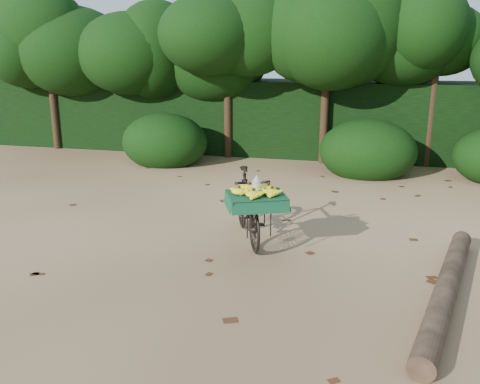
# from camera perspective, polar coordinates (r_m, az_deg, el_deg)

# --- Properties ---
(ground) EXTENTS (80.00, 80.00, 0.00)m
(ground) POSITION_cam_1_polar(r_m,az_deg,el_deg) (7.01, 1.21, -5.40)
(ground) COLOR tan
(ground) RESTS_ON ground
(vendor_bicycle) EXTENTS (1.20, 1.78, 0.98)m
(vendor_bicycle) POSITION_cam_1_polar(r_m,az_deg,el_deg) (6.86, 0.91, -1.48)
(vendor_bicycle) COLOR black
(vendor_bicycle) RESTS_ON ground
(fallen_log) EXTENTS (1.00, 3.17, 0.23)m
(fallen_log) POSITION_cam_1_polar(r_m,az_deg,el_deg) (5.82, 22.19, -9.95)
(fallen_log) COLOR brown
(fallen_log) RESTS_ON ground
(hedge_backdrop) EXTENTS (26.00, 1.80, 1.80)m
(hedge_backdrop) POSITION_cam_1_polar(r_m,az_deg,el_deg) (12.87, 7.56, 8.27)
(hedge_backdrop) COLOR black
(hedge_backdrop) RESTS_ON ground
(tree_row) EXTENTS (14.50, 2.00, 4.00)m
(tree_row) POSITION_cam_1_polar(r_m,az_deg,el_deg) (12.08, 4.15, 13.14)
(tree_row) COLOR black
(tree_row) RESTS_ON ground
(bush_clumps) EXTENTS (8.80, 1.70, 0.90)m
(bush_clumps) POSITION_cam_1_polar(r_m,az_deg,el_deg) (10.92, 8.85, 4.53)
(bush_clumps) COLOR black
(bush_clumps) RESTS_ON ground
(leaf_litter) EXTENTS (7.00, 7.30, 0.01)m
(leaf_litter) POSITION_cam_1_polar(r_m,az_deg,el_deg) (7.61, 2.31, -3.66)
(leaf_litter) COLOR #482613
(leaf_litter) RESTS_ON ground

